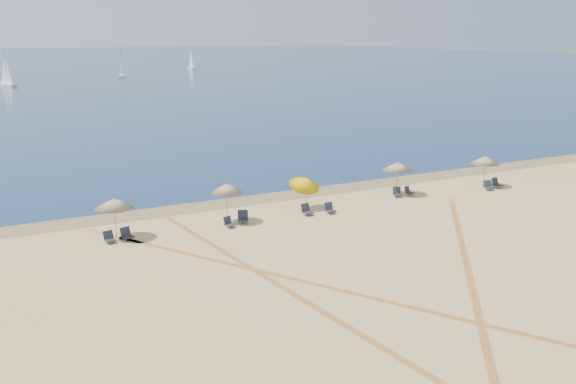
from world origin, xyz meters
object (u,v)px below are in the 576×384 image
(umbrella_4, at_px, (398,166))
(chair_7, at_px, (397,192))
(chair_3, at_px, (229,223))
(chair_4, at_px, (243,217))
(sailboat_0, at_px, (6,75))
(umbrella_3, at_px, (305,182))
(sailboat_3, at_px, (191,62))
(chair_6, at_px, (330,209))
(chair_2, at_px, (127,234))
(umbrella_1, at_px, (114,203))
(chair_5, at_px, (307,210))
(umbrella_2, at_px, (227,188))
(chair_1, at_px, (109,238))
(chair_10, at_px, (497,183))
(chair_9, at_px, (489,186))
(sailboat_1, at_px, (121,67))
(chair_8, at_px, (409,191))
(umbrella_5, at_px, (485,160))

(umbrella_4, distance_m, chair_7, 1.81)
(chair_3, xyz_separation_m, chair_4, (1.11, 0.46, 0.05))
(sailboat_0, bearing_deg, umbrella_3, -112.72)
(sailboat_3, bearing_deg, chair_6, -106.33)
(chair_4, bearing_deg, chair_2, -157.85)
(umbrella_1, distance_m, chair_5, 11.78)
(umbrella_2, xyz_separation_m, chair_1, (-7.12, -0.48, -1.86))
(chair_10, bearing_deg, sailboat_0, 94.56)
(umbrella_3, xyz_separation_m, chair_9, (14.23, -1.67, -1.49))
(chair_9, bearing_deg, chair_6, -161.60)
(chair_4, distance_m, sailboat_1, 128.60)
(umbrella_4, relative_size, chair_10, 3.08)
(chair_4, bearing_deg, chair_3, -135.14)
(chair_8, distance_m, sailboat_3, 153.48)
(chair_5, distance_m, chair_7, 7.87)
(umbrella_3, xyz_separation_m, chair_8, (8.23, -0.16, -1.52))
(chair_4, bearing_deg, chair_5, 17.69)
(umbrella_1, xyz_separation_m, chair_10, (27.46, -0.95, -1.71))
(umbrella_1, relative_size, chair_2, 3.03)
(chair_3, relative_size, chair_10, 0.94)
(sailboat_1, bearing_deg, chair_2, -89.80)
(chair_7, xyz_separation_m, sailboat_3, (38.62, 148.79, 1.79))
(chair_1, distance_m, sailboat_1, 130.41)
(chair_3, distance_m, chair_9, 20.08)
(chair_5, bearing_deg, chair_6, -15.09)
(umbrella_3, height_order, chair_8, umbrella_3)
(chair_1, height_order, chair_4, chair_4)
(umbrella_5, bearing_deg, sailboat_3, 78.19)
(sailboat_0, bearing_deg, sailboat_3, 9.05)
(chair_6, bearing_deg, umbrella_2, 173.05)
(chair_6, relative_size, chair_9, 0.83)
(chair_1, xyz_separation_m, chair_6, (13.61, -0.59, 0.01))
(chair_3, bearing_deg, chair_1, 160.83)
(chair_5, bearing_deg, chair_2, 174.95)
(chair_7, bearing_deg, umbrella_5, 18.97)
(umbrella_4, bearing_deg, chair_6, -164.89)
(chair_10, height_order, sailboat_0, sailboat_0)
(umbrella_3, bearing_deg, umbrella_1, -177.76)
(umbrella_2, xyz_separation_m, chair_3, (-0.27, -0.87, -1.87))
(chair_8, bearing_deg, chair_10, -28.98)
(chair_4, relative_size, chair_9, 1.11)
(umbrella_4, xyz_separation_m, chair_9, (6.74, -1.90, -1.74))
(chair_8, relative_size, chair_10, 0.93)
(umbrella_1, bearing_deg, chair_4, -3.25)
(umbrella_5, bearing_deg, chair_10, -46.02)
(umbrella_2, height_order, chair_9, umbrella_2)
(chair_9, relative_size, sailboat_3, 0.12)
(chair_6, bearing_deg, chair_1, 179.87)
(umbrella_1, distance_m, sailboat_1, 129.80)
(chair_1, height_order, sailboat_1, sailboat_1)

